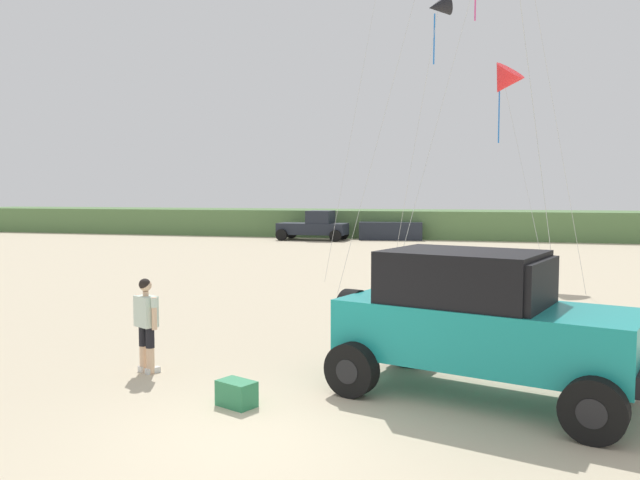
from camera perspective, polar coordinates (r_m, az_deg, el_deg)
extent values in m
plane|color=#C1B293|center=(8.68, -5.78, -17.11)|extent=(220.00, 220.00, 0.00)
cube|color=#567A47|center=(46.59, 18.11, 1.29)|extent=(90.00, 6.13, 1.92)
cube|color=teal|center=(10.24, 14.38, -8.01)|extent=(4.75, 3.06, 0.90)
cube|color=teal|center=(9.80, 23.70, -6.58)|extent=(1.55, 1.94, 0.12)
cube|color=black|center=(10.21, 12.60, -3.18)|extent=(2.72, 2.36, 0.80)
cube|color=black|center=(9.88, 19.17, -3.79)|extent=(0.59, 1.63, 0.72)
cylinder|color=black|center=(11.14, 2.90, -6.37)|extent=(0.51, 0.83, 0.77)
cylinder|color=black|center=(10.99, 24.90, -10.59)|extent=(0.89, 0.53, 0.84)
cylinder|color=black|center=(10.99, 24.90, -10.59)|extent=(0.46, 0.42, 0.38)
cylinder|color=black|center=(9.03, 23.14, -13.76)|extent=(0.89, 0.53, 0.84)
cylinder|color=black|center=(9.03, 23.14, -13.76)|extent=(0.46, 0.42, 0.38)
cylinder|color=black|center=(11.93, 7.77, -9.08)|extent=(0.89, 0.53, 0.84)
cylinder|color=black|center=(11.93, 7.77, -9.08)|extent=(0.46, 0.42, 0.38)
cylinder|color=black|center=(10.15, 2.83, -11.43)|extent=(0.89, 0.53, 0.84)
cylinder|color=black|center=(10.15, 2.83, -11.43)|extent=(0.46, 0.42, 0.38)
cylinder|color=#DBB28E|center=(11.94, -15.41, -10.04)|extent=(0.14, 0.14, 0.49)
cylinder|color=black|center=(11.85, -15.44, -8.20)|extent=(0.15, 0.15, 0.36)
cube|color=silver|center=(12.01, -15.22, -10.92)|extent=(0.22, 0.28, 0.10)
cylinder|color=#DBB28E|center=(11.76, -14.83, -10.25)|extent=(0.14, 0.14, 0.49)
cylinder|color=black|center=(11.67, -14.87, -8.38)|extent=(0.15, 0.15, 0.36)
cube|color=silver|center=(11.83, -14.64, -11.14)|extent=(0.22, 0.28, 0.10)
cube|color=silver|center=(11.67, -15.20, -6.13)|extent=(0.47, 0.42, 0.54)
cylinder|color=#DBB28E|center=(11.89, -15.86, -6.00)|extent=(0.09, 0.09, 0.56)
cylinder|color=silver|center=(11.86, -15.87, -5.10)|extent=(0.11, 0.11, 0.16)
cylinder|color=#DBB28E|center=(11.46, -14.52, -6.35)|extent=(0.09, 0.09, 0.56)
cylinder|color=silver|center=(11.43, -14.53, -5.42)|extent=(0.11, 0.11, 0.16)
cylinder|color=#DBB28E|center=(11.62, -15.23, -4.62)|extent=(0.10, 0.10, 0.08)
sphere|color=#DBB28E|center=(11.60, -15.24, -3.92)|extent=(0.21, 0.21, 0.21)
sphere|color=black|center=(11.59, -15.31, -3.82)|extent=(0.21, 0.21, 0.21)
cube|color=#2D7F51|center=(9.83, -7.42, -13.37)|extent=(0.66, 0.55, 0.38)
cube|color=#1E232D|center=(43.05, -0.66, 1.01)|extent=(4.63, 1.97, 0.76)
cube|color=#1E232D|center=(42.86, 0.04, 2.06)|extent=(1.63, 1.82, 0.84)
cylinder|color=black|center=(43.60, 2.06, 0.54)|extent=(0.76, 0.27, 0.76)
cylinder|color=black|center=(41.57, 1.37, 0.37)|extent=(0.76, 0.27, 0.76)
cylinder|color=black|center=(44.63, -2.55, 0.63)|extent=(0.76, 0.27, 0.76)
cylinder|color=black|center=(42.65, -3.45, 0.46)|extent=(0.76, 0.27, 0.76)
cube|color=#1E232D|center=(43.66, 6.31, 0.82)|extent=(4.39, 2.24, 1.20)
cone|color=black|center=(24.29, 10.52, 19.75)|extent=(1.04, 1.13, 1.01)
cylinder|color=blue|center=(24.03, 10.11, 17.18)|extent=(0.05, 0.19, 1.79)
cylinder|color=silver|center=(22.75, 8.44, 8.49)|extent=(1.40, 1.58, 9.65)
cylinder|color=silver|center=(18.22, 10.41, 10.40)|extent=(2.05, 5.20, 10.19)
cylinder|color=silver|center=(22.15, 19.40, 14.84)|extent=(2.61, 1.60, 14.57)
cone|color=red|center=(25.88, 16.02, 13.39)|extent=(1.77, 1.57, 1.59)
cylinder|color=blue|center=(25.70, 15.62, 10.53)|extent=(0.05, 0.45, 2.02)
cylinder|color=silver|center=(23.03, 17.69, 5.37)|extent=(1.43, 5.08, 7.32)
cylinder|color=silver|center=(21.07, 5.81, 11.23)|extent=(2.31, 3.48, 11.39)
cylinder|color=silver|center=(16.01, 17.39, 19.37)|extent=(2.01, 1.02, 14.69)
cylinder|color=silver|center=(25.36, 3.81, 14.81)|extent=(1.47, 5.90, 15.56)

